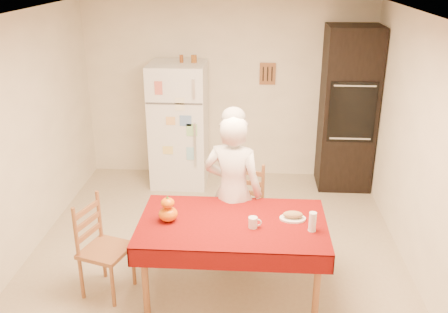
# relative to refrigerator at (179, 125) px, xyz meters

# --- Properties ---
(floor) EXTENTS (4.50, 4.50, 0.00)m
(floor) POSITION_rel_refrigerator_xyz_m (0.65, -1.88, -0.85)
(floor) COLOR tan
(floor) RESTS_ON ground
(room_shell) EXTENTS (4.02, 4.52, 2.51)m
(room_shell) POSITION_rel_refrigerator_xyz_m (0.65, -1.88, 0.77)
(room_shell) COLOR white
(room_shell) RESTS_ON ground
(refrigerator) EXTENTS (0.75, 0.74, 1.70)m
(refrigerator) POSITION_rel_refrigerator_xyz_m (0.00, 0.00, 0.00)
(refrigerator) COLOR white
(refrigerator) RESTS_ON floor
(oven_cabinet) EXTENTS (0.70, 0.62, 2.20)m
(oven_cabinet) POSITION_rel_refrigerator_xyz_m (2.28, 0.05, 0.25)
(oven_cabinet) COLOR black
(oven_cabinet) RESTS_ON floor
(dining_table) EXTENTS (1.70, 1.00, 0.76)m
(dining_table) POSITION_rel_refrigerator_xyz_m (0.86, -2.51, -0.16)
(dining_table) COLOR brown
(dining_table) RESTS_ON floor
(chair_far) EXTENTS (0.52, 0.51, 0.95)m
(chair_far) POSITION_rel_refrigerator_xyz_m (0.94, -1.65, -0.34)
(chair_far) COLOR brown
(chair_far) RESTS_ON floor
(chair_left) EXTENTS (0.51, 0.52, 0.95)m
(chair_left) POSITION_rel_refrigerator_xyz_m (-0.38, -2.55, -0.34)
(chair_left) COLOR brown
(chair_left) RESTS_ON floor
(seated_woman) EXTENTS (0.67, 0.52, 1.64)m
(seated_woman) POSITION_rel_refrigerator_xyz_m (0.84, -2.01, -0.03)
(seated_woman) COLOR silver
(seated_woman) RESTS_ON floor
(coffee_mug) EXTENTS (0.08, 0.08, 0.10)m
(coffee_mug) POSITION_rel_refrigerator_xyz_m (1.04, -2.60, -0.04)
(coffee_mug) COLOR white
(coffee_mug) RESTS_ON dining_table
(pumpkin_lower) EXTENTS (0.18, 0.18, 0.13)m
(pumpkin_lower) POSITION_rel_refrigerator_xyz_m (0.28, -2.52, -0.02)
(pumpkin_lower) COLOR #ED5805
(pumpkin_lower) RESTS_ON dining_table
(pumpkin_upper) EXTENTS (0.12, 0.12, 0.09)m
(pumpkin_upper) POSITION_rel_refrigerator_xyz_m (0.28, -2.52, 0.09)
(pumpkin_upper) COLOR red
(pumpkin_upper) RESTS_ON pumpkin_lower
(wine_glass) EXTENTS (0.07, 0.07, 0.18)m
(wine_glass) POSITION_rel_refrigerator_xyz_m (1.56, -2.62, -0.00)
(wine_glass) COLOR white
(wine_glass) RESTS_ON dining_table
(bread_plate) EXTENTS (0.24, 0.24, 0.02)m
(bread_plate) POSITION_rel_refrigerator_xyz_m (1.41, -2.43, -0.08)
(bread_plate) COLOR white
(bread_plate) RESTS_ON dining_table
(bread_loaf) EXTENTS (0.18, 0.10, 0.06)m
(bread_loaf) POSITION_rel_refrigerator_xyz_m (1.41, -2.43, -0.04)
(bread_loaf) COLOR tan
(bread_loaf) RESTS_ON bread_plate
(spice_jar_left) EXTENTS (0.05, 0.05, 0.10)m
(spice_jar_left) POSITION_rel_refrigerator_xyz_m (0.05, 0.05, 0.90)
(spice_jar_left) COLOR brown
(spice_jar_left) RESTS_ON refrigerator
(spice_jar_mid) EXTENTS (0.05, 0.05, 0.10)m
(spice_jar_mid) POSITION_rel_refrigerator_xyz_m (0.21, 0.05, 0.90)
(spice_jar_mid) COLOR #90511A
(spice_jar_mid) RESTS_ON refrigerator
(spice_jar_right) EXTENTS (0.05, 0.05, 0.10)m
(spice_jar_right) POSITION_rel_refrigerator_xyz_m (0.23, 0.05, 0.90)
(spice_jar_right) COLOR #91501A
(spice_jar_right) RESTS_ON refrigerator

